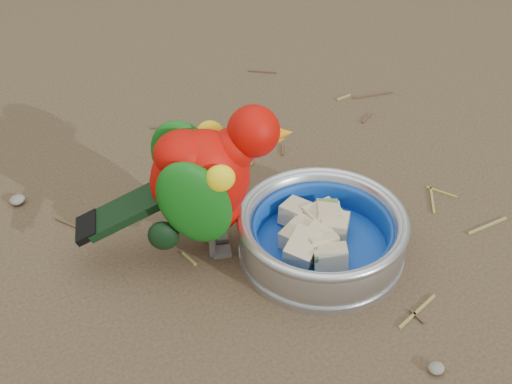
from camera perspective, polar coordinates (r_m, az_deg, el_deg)
ground at (r=0.87m, az=3.39°, el=-5.68°), size 60.00×60.00×0.00m
food_bowl at (r=0.88m, az=5.21°, el=-4.64°), size 0.20×0.20×0.02m
bowl_wall at (r=0.86m, az=5.33°, el=-3.17°), size 0.20×0.20×0.04m
fruit_wedges at (r=0.86m, az=5.30°, el=-3.52°), size 0.12×0.12×0.03m
lory_parrot at (r=0.83m, az=-4.12°, el=0.31°), size 0.26×0.18×0.19m
ground_debris at (r=0.86m, az=1.84°, el=-5.84°), size 0.90×0.80×0.01m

